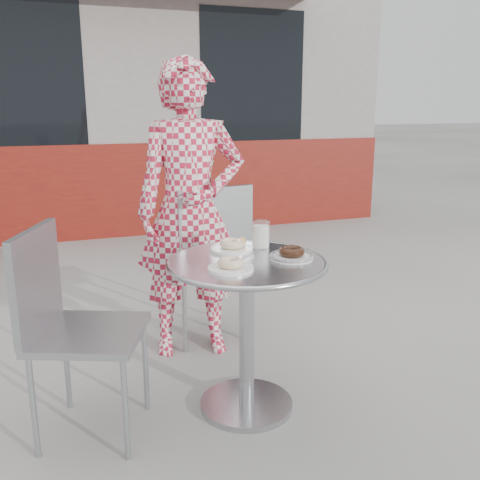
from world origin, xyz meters
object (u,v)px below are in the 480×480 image
object	(u,v)px
seated_person	(191,211)
milk_cup	(261,235)
chair_left	(89,373)
plate_near	(231,266)
bistro_table	(247,298)
chair_far	(202,290)
plate_checker	(292,255)
plate_far	(233,246)

from	to	relation	value
seated_person	milk_cup	bearing A→B (deg)	-59.61
chair_left	plate_near	size ratio (longest dim) A/B	4.75
chair_left	seated_person	world-z (taller)	seated_person
bistro_table	chair_left	size ratio (longest dim) A/B	0.80
bistro_table	chair_far	bearing A→B (deg)	88.05
milk_cup	seated_person	bearing A→B (deg)	112.09
chair_left	plate_near	distance (m)	0.77
seated_person	chair_far	bearing A→B (deg)	65.47
milk_cup	bistro_table	bearing A→B (deg)	-127.31
bistro_table	plate_near	distance (m)	0.25
bistro_table	chair_far	xyz separation A→B (m)	(0.03, 0.87, -0.26)
plate_near	plate_checker	distance (m)	0.32
chair_far	plate_near	bearing A→B (deg)	72.79
chair_left	plate_far	xyz separation A→B (m)	(0.70, 0.14, 0.47)
bistro_table	milk_cup	distance (m)	0.33
chair_far	bistro_table	bearing A→B (deg)	79.10
chair_left	plate_near	world-z (taller)	chair_left
chair_left	plate_checker	bearing A→B (deg)	-73.25
plate_far	plate_near	world-z (taller)	plate_far
seated_person	milk_cup	xyz separation A→B (m)	(0.21, -0.52, -0.04)
bistro_table	chair_left	world-z (taller)	chair_left
seated_person	plate_checker	world-z (taller)	seated_person
bistro_table	chair_left	xyz separation A→B (m)	(-0.71, 0.05, -0.27)
chair_left	plate_near	bearing A→B (deg)	-82.35
bistro_table	plate_far	distance (m)	0.27
plate_far	milk_cup	world-z (taller)	milk_cup
bistro_table	chair_far	distance (m)	0.91
bistro_table	plate_near	world-z (taller)	plate_near
chair_far	plate_far	distance (m)	0.82
plate_near	plate_checker	bearing A→B (deg)	12.45
chair_left	milk_cup	bearing A→B (deg)	-58.94
bistro_table	plate_far	world-z (taller)	plate_far
chair_far	plate_checker	world-z (taller)	chair_far
plate_far	milk_cup	xyz separation A→B (m)	(0.14, -0.00, 0.04)
chair_far	seated_person	xyz separation A→B (m)	(-0.10, -0.16, 0.53)
chair_left	plate_checker	xyz separation A→B (m)	(0.91, -0.08, 0.46)
chair_left	plate_far	bearing A→B (deg)	-56.82
chair_left	plate_far	size ratio (longest dim) A/B	4.52
seated_person	plate_checker	bearing A→B (deg)	-61.36
chair_far	seated_person	distance (m)	0.57
plate_far	milk_cup	distance (m)	0.15
plate_checker	bistro_table	bearing A→B (deg)	170.29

